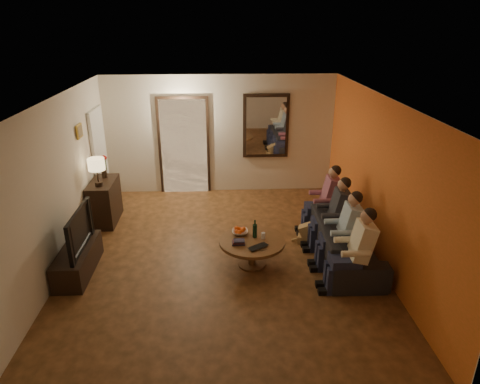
{
  "coord_description": "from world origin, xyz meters",
  "views": [
    {
      "loc": [
        -0.02,
        -6.15,
        3.7
      ],
      "look_at": [
        0.3,
        0.3,
        1.05
      ],
      "focal_mm": 32.0,
      "sensor_mm": 36.0,
      "label": 1
    }
  ],
  "objects_px": {
    "dog": "(313,229)",
    "laptop": "(260,248)",
    "dresser": "(105,202)",
    "person_a": "(357,254)",
    "tv": "(73,230)",
    "tv_stand": "(78,260)",
    "table_lamp": "(97,172)",
    "person_c": "(335,217)",
    "wine_bottle": "(255,228)",
    "person_b": "(345,234)",
    "sofa": "(344,240)",
    "person_d": "(326,203)",
    "coffee_table": "(252,253)",
    "bowl": "(240,232)"
  },
  "relations": [
    {
      "from": "person_a",
      "to": "person_c",
      "type": "distance_m",
      "value": 1.2
    },
    {
      "from": "dresser",
      "to": "coffee_table",
      "type": "relative_size",
      "value": 0.89
    },
    {
      "from": "dresser",
      "to": "dog",
      "type": "relative_size",
      "value": 1.65
    },
    {
      "from": "tv_stand",
      "to": "person_a",
      "type": "height_order",
      "value": "person_a"
    },
    {
      "from": "dresser",
      "to": "tv",
      "type": "relative_size",
      "value": 0.84
    },
    {
      "from": "person_a",
      "to": "dog",
      "type": "height_order",
      "value": "person_a"
    },
    {
      "from": "person_b",
      "to": "dog",
      "type": "xyz_separation_m",
      "value": [
        -0.32,
        0.78,
        -0.32
      ]
    },
    {
      "from": "person_b",
      "to": "wine_bottle",
      "type": "distance_m",
      "value": 1.4
    },
    {
      "from": "sofa",
      "to": "person_a",
      "type": "xyz_separation_m",
      "value": [
        -0.1,
        -0.9,
        0.28
      ]
    },
    {
      "from": "tv_stand",
      "to": "tv",
      "type": "xyz_separation_m",
      "value": [
        0.0,
        -0.0,
        0.52
      ]
    },
    {
      "from": "sofa",
      "to": "bowl",
      "type": "bearing_deg",
      "value": 89.44
    },
    {
      "from": "tv_stand",
      "to": "wine_bottle",
      "type": "xyz_separation_m",
      "value": [
        2.76,
        0.17,
        0.4
      ]
    },
    {
      "from": "person_a",
      "to": "person_d",
      "type": "height_order",
      "value": "same"
    },
    {
      "from": "wine_bottle",
      "to": "coffee_table",
      "type": "bearing_deg",
      "value": -116.57
    },
    {
      "from": "table_lamp",
      "to": "sofa",
      "type": "xyz_separation_m",
      "value": [
        4.24,
        -1.37,
        -0.78
      ]
    },
    {
      "from": "dresser",
      "to": "tv_stand",
      "type": "relative_size",
      "value": 0.74
    },
    {
      "from": "person_a",
      "to": "wine_bottle",
      "type": "xyz_separation_m",
      "value": [
        -1.37,
        0.84,
        0.01
      ]
    },
    {
      "from": "tv_stand",
      "to": "dog",
      "type": "xyz_separation_m",
      "value": [
        3.82,
        0.71,
        0.07
      ]
    },
    {
      "from": "tv_stand",
      "to": "person_b",
      "type": "bearing_deg",
      "value": -1.0
    },
    {
      "from": "person_a",
      "to": "dog",
      "type": "relative_size",
      "value": 2.14
    },
    {
      "from": "person_a",
      "to": "coffee_table",
      "type": "bearing_deg",
      "value": 152.6
    },
    {
      "from": "dresser",
      "to": "person_d",
      "type": "relative_size",
      "value": 0.77
    },
    {
      "from": "sofa",
      "to": "coffee_table",
      "type": "bearing_deg",
      "value": 97.45
    },
    {
      "from": "table_lamp",
      "to": "person_c",
      "type": "bearing_deg",
      "value": -14.46
    },
    {
      "from": "sofa",
      "to": "person_a",
      "type": "relative_size",
      "value": 1.81
    },
    {
      "from": "dresser",
      "to": "person_d",
      "type": "distance_m",
      "value": 4.2
    },
    {
      "from": "dresser",
      "to": "person_b",
      "type": "bearing_deg",
      "value": -24.51
    },
    {
      "from": "laptop",
      "to": "dog",
      "type": "bearing_deg",
      "value": 9.03
    },
    {
      "from": "sofa",
      "to": "person_d",
      "type": "relative_size",
      "value": 1.81
    },
    {
      "from": "tv_stand",
      "to": "person_d",
      "type": "distance_m",
      "value": 4.31
    },
    {
      "from": "dog",
      "to": "laptop",
      "type": "relative_size",
      "value": 1.7
    },
    {
      "from": "person_c",
      "to": "laptop",
      "type": "bearing_deg",
      "value": -150.77
    },
    {
      "from": "tv_stand",
      "to": "sofa",
      "type": "height_order",
      "value": "sofa"
    },
    {
      "from": "dresser",
      "to": "person_a",
      "type": "bearing_deg",
      "value": -31.0
    },
    {
      "from": "tv",
      "to": "person_c",
      "type": "relative_size",
      "value": 0.92
    },
    {
      "from": "sofa",
      "to": "coffee_table",
      "type": "xyz_separation_m",
      "value": [
        -1.52,
        -0.16,
        -0.09
      ]
    },
    {
      "from": "sofa",
      "to": "bowl",
      "type": "xyz_separation_m",
      "value": [
        -1.7,
        0.06,
        0.16
      ]
    },
    {
      "from": "tv",
      "to": "person_d",
      "type": "distance_m",
      "value": 4.29
    },
    {
      "from": "dog",
      "to": "person_a",
      "type": "bearing_deg",
      "value": -60.64
    },
    {
      "from": "sofa",
      "to": "tv_stand",
      "type": "bearing_deg",
      "value": 94.49
    },
    {
      "from": "person_c",
      "to": "wine_bottle",
      "type": "distance_m",
      "value": 1.42
    },
    {
      "from": "person_b",
      "to": "laptop",
      "type": "relative_size",
      "value": 3.65
    },
    {
      "from": "sofa",
      "to": "person_c",
      "type": "relative_size",
      "value": 1.81
    },
    {
      "from": "tv_stand",
      "to": "bowl",
      "type": "distance_m",
      "value": 2.56
    },
    {
      "from": "bowl",
      "to": "tv_stand",
      "type": "bearing_deg",
      "value": -173.54
    },
    {
      "from": "tv",
      "to": "person_a",
      "type": "height_order",
      "value": "person_a"
    },
    {
      "from": "tv_stand",
      "to": "person_a",
      "type": "bearing_deg",
      "value": -9.23
    },
    {
      "from": "sofa",
      "to": "laptop",
      "type": "xyz_separation_m",
      "value": [
        -1.42,
        -0.44,
        0.15
      ]
    },
    {
      "from": "table_lamp",
      "to": "person_a",
      "type": "height_order",
      "value": "table_lamp"
    },
    {
      "from": "person_a",
      "to": "person_b",
      "type": "height_order",
      "value": "same"
    }
  ]
}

